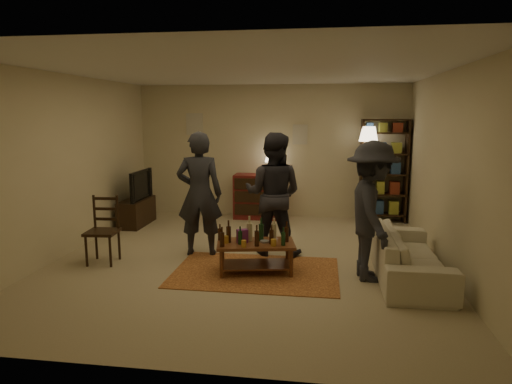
% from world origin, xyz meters
% --- Properties ---
extents(floor, '(6.00, 6.00, 0.00)m').
position_xyz_m(floor, '(0.00, 0.00, 0.00)').
color(floor, '#C6B793').
rests_on(floor, ground).
extents(room_shell, '(6.00, 6.00, 6.00)m').
position_xyz_m(room_shell, '(-0.65, 2.98, 1.81)').
color(room_shell, beige).
rests_on(room_shell, ground).
extents(rug, '(2.20, 1.50, 0.01)m').
position_xyz_m(rug, '(0.21, -0.53, 0.01)').
color(rug, brown).
rests_on(rug, ground).
extents(coffee_table, '(1.11, 0.74, 0.76)m').
position_xyz_m(coffee_table, '(0.20, -0.53, 0.38)').
color(coffee_table, brown).
rests_on(coffee_table, ground).
extents(dining_chair, '(0.46, 0.46, 0.98)m').
position_xyz_m(dining_chair, '(-2.02, -0.38, 0.51)').
color(dining_chair, black).
rests_on(dining_chair, ground).
extents(tv_stand, '(0.40, 1.00, 1.06)m').
position_xyz_m(tv_stand, '(-2.44, 1.80, 0.38)').
color(tv_stand, black).
rests_on(tv_stand, ground).
extents(dresser, '(1.00, 0.50, 1.36)m').
position_xyz_m(dresser, '(-0.19, 2.71, 0.48)').
color(dresser, maroon).
rests_on(dresser, ground).
extents(bookshelf, '(0.90, 0.34, 2.02)m').
position_xyz_m(bookshelf, '(2.25, 2.78, 1.03)').
color(bookshelf, black).
rests_on(bookshelf, ground).
extents(floor_lamp, '(0.36, 0.36, 1.87)m').
position_xyz_m(floor_lamp, '(1.93, 2.65, 1.60)').
color(floor_lamp, black).
rests_on(floor_lamp, ground).
extents(sofa, '(0.81, 2.08, 0.61)m').
position_xyz_m(sofa, '(2.20, -0.40, 0.30)').
color(sofa, beige).
rests_on(sofa, ground).
extents(person_left, '(0.73, 0.53, 1.86)m').
position_xyz_m(person_left, '(-0.74, 0.16, 0.93)').
color(person_left, '#27282F').
rests_on(person_left, ground).
extents(person_right, '(1.00, 0.83, 1.84)m').
position_xyz_m(person_right, '(0.34, 0.34, 0.92)').
color(person_right, '#27262E').
rests_on(person_right, ground).
extents(person_by_sofa, '(0.78, 1.22, 1.79)m').
position_xyz_m(person_by_sofa, '(1.70, -0.54, 0.89)').
color(person_by_sofa, '#2A2A32').
rests_on(person_by_sofa, ground).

